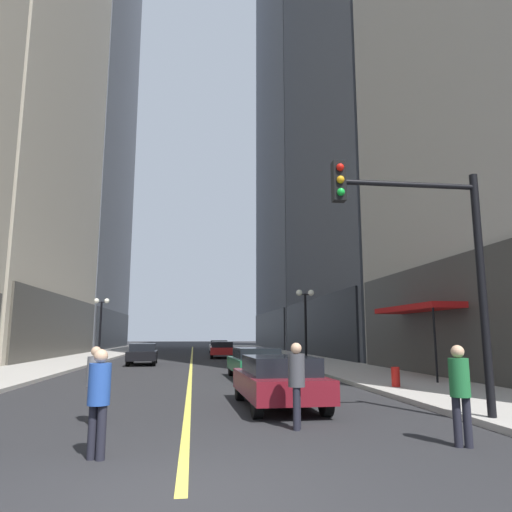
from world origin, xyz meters
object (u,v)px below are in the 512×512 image
car_black (143,353)px  pedestrian_in_blue_hoodie (99,394)px  car_red (222,349)px  pedestrian_in_green_parka (460,387)px  pedestrian_in_grey_suit (95,379)px  traffic_light_near_right (435,249)px  street_lamp_left_far (101,315)px  pedestrian_with_orange_bag (296,378)px  street_lamp_right_mid (305,310)px  fire_hydrant_right (396,379)px  car_green (255,362)px  car_maroon (278,379)px  car_white (219,346)px

car_black → pedestrian_in_blue_hoodie: (1.74, -23.35, 0.24)m
car_red → pedestrian_in_green_parka: pedestrian_in_green_parka is taller
pedestrian_in_green_parka → pedestrian_in_grey_suit: size_ratio=1.04×
traffic_light_near_right → street_lamp_left_far: (-11.75, 24.89, -0.49)m
pedestrian_with_orange_bag → pedestrian_in_grey_suit: bearing=165.4°
street_lamp_right_mid → fire_hydrant_right: street_lamp_right_mid is taller
car_green → car_maroon: bearing=-93.2°
pedestrian_in_green_parka → fire_hydrant_right: bearing=73.9°
street_lamp_right_mid → pedestrian_in_grey_suit: bearing=-118.3°
car_black → traffic_light_near_right: bearing=-68.7°
car_green → street_lamp_left_far: street_lamp_left_far is taller
car_red → pedestrian_in_blue_hoodie: bearing=-96.8°
pedestrian_in_green_parka → fire_hydrant_right: pedestrian_in_green_parka is taller
car_black → car_red: bearing=56.5°
car_white → pedestrian_in_grey_suit: (-4.65, -38.14, 0.22)m
car_white → street_lamp_left_far: street_lamp_left_far is taller
car_black → fire_hydrant_right: bearing=-57.4°
car_green → car_white: bearing=90.2°
car_red → street_lamp_left_far: size_ratio=1.09×
car_white → pedestrian_with_orange_bag: bearing=-90.7°
pedestrian_in_blue_hoodie → street_lamp_right_mid: size_ratio=0.37×
car_green → pedestrian_in_green_parka: 13.01m
pedestrian_in_grey_suit → car_red: bearing=81.2°
car_white → pedestrian_with_orange_bag: pedestrian_with_orange_bag is taller
pedestrian_in_blue_hoodie → car_green: bearing=72.3°
car_green → car_red: size_ratio=0.95×
car_white → street_lamp_left_far: bearing=-122.2°
car_red → fire_hydrant_right: (4.45, -23.93, -0.32)m
pedestrian_in_grey_suit → pedestrian_in_blue_hoodie: 3.01m
car_black → traffic_light_near_right: traffic_light_near_right is taller
street_lamp_left_far → fire_hydrant_right: (13.30, -18.94, -2.86)m
car_maroon → pedestrian_in_grey_suit: bearing=-158.1°
fire_hydrant_right → car_red: bearing=100.5°
pedestrian_in_grey_suit → pedestrian_with_orange_bag: size_ratio=0.95×
street_lamp_left_far → fire_hydrant_right: street_lamp_left_far is taller
pedestrian_with_orange_bag → traffic_light_near_right: size_ratio=0.30×
pedestrian_in_grey_suit → car_black: bearing=93.1°
pedestrian_with_orange_bag → street_lamp_right_mid: 17.31m
pedestrian_in_blue_hoodie → car_black: bearing=94.3°
car_maroon → fire_hydrant_right: size_ratio=5.54×
pedestrian_in_blue_hoodie → pedestrian_in_green_parka: bearing=0.1°
car_red → fire_hydrant_right: car_red is taller
car_green → car_red: 18.81m
car_green → car_black: same height
street_lamp_left_far → car_white: bearing=57.8°
pedestrian_in_blue_hoodie → street_lamp_right_mid: 20.18m
pedestrian_in_green_parka → traffic_light_near_right: traffic_light_near_right is taller
car_green → pedestrian_in_green_parka: (1.87, -12.87, 0.27)m
car_maroon → car_black: same height
car_green → car_black: (-5.86, 10.47, -0.00)m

